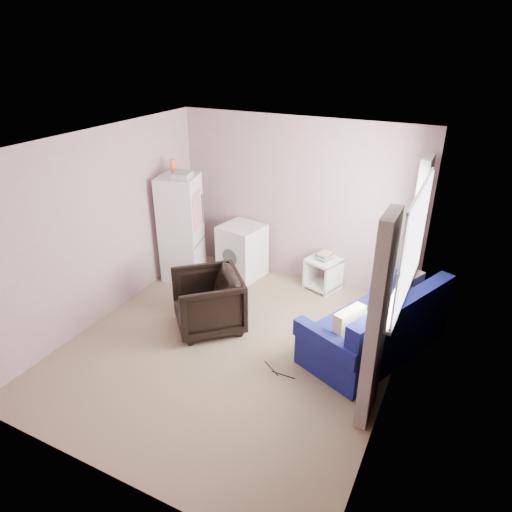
{
  "coord_description": "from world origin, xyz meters",
  "views": [
    {
      "loc": [
        2.34,
        -4.01,
        3.48
      ],
      "look_at": [
        0.05,
        0.6,
        1.0
      ],
      "focal_mm": 32.0,
      "sensor_mm": 36.0,
      "label": 1
    }
  ],
  "objects": [
    {
      "name": "room",
      "position": [
        0.02,
        0.01,
        1.25
      ],
      "size": [
        3.84,
        4.24,
        2.54
      ],
      "color": "#927B5F",
      "rests_on": "ground"
    },
    {
      "name": "armchair",
      "position": [
        -0.47,
        0.24,
        0.43
      ],
      "size": [
        1.13,
        1.14,
        0.85
      ],
      "primitive_type": "imported",
      "rotation": [
        0.0,
        0.0,
        -0.82
      ],
      "color": "black",
      "rests_on": "ground"
    },
    {
      "name": "side_table",
      "position": [
        0.54,
        1.91,
        0.28
      ],
      "size": [
        0.56,
        0.56,
        0.6
      ],
      "rotation": [
        0.0,
        0.0,
        -0.32
      ],
      "color": "white",
      "rests_on": "ground"
    },
    {
      "name": "floor_cables",
      "position": [
        0.72,
        -0.19,
        0.01
      ],
      "size": [
        0.44,
        0.18,
        0.01
      ],
      "rotation": [
        0.0,
        0.0,
        -0.26
      ],
      "color": "black",
      "rests_on": "ground"
    },
    {
      "name": "fridge",
      "position": [
        -1.59,
        1.3,
        0.83
      ],
      "size": [
        0.7,
        0.69,
        1.87
      ],
      "rotation": [
        0.0,
        0.0,
        0.26
      ],
      "color": "silver",
      "rests_on": "ground"
    },
    {
      "name": "washing_machine",
      "position": [
        -0.76,
        1.73,
        0.45
      ],
      "size": [
        0.7,
        0.7,
        0.85
      ],
      "rotation": [
        0.0,
        0.0,
        -0.18
      ],
      "color": "silver",
      "rests_on": "ground"
    },
    {
      "name": "sofa",
      "position": [
        1.64,
        0.72,
        0.32
      ],
      "size": [
        1.57,
        2.13,
        0.87
      ],
      "rotation": [
        0.0,
        0.0,
        -0.4
      ],
      "color": "navy",
      "rests_on": "ground"
    },
    {
      "name": "window_dressing",
      "position": [
        1.78,
        0.7,
        1.11
      ],
      "size": [
        0.17,
        2.62,
        2.18
      ],
      "color": "white",
      "rests_on": "ground"
    }
  ]
}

